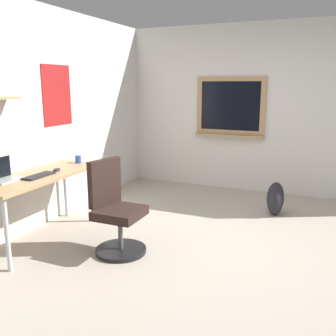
% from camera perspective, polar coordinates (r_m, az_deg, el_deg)
% --- Properties ---
extents(ground_plane, '(5.20, 5.20, 0.00)m').
position_cam_1_polar(ground_plane, '(3.96, 10.49, -12.78)').
color(ground_plane, '#ADA393').
rests_on(ground_plane, ground).
extents(wall_back, '(5.00, 0.30, 2.60)m').
position_cam_1_polar(wall_back, '(4.75, -19.18, 7.36)').
color(wall_back, silver).
rests_on(wall_back, ground).
extents(wall_right, '(0.22, 5.00, 2.60)m').
position_cam_1_polar(wall_right, '(6.01, 16.12, 8.51)').
color(wall_right, silver).
rests_on(wall_right, ground).
extents(desk, '(1.53, 0.59, 0.74)m').
position_cam_1_polar(desk, '(4.26, -19.05, -1.91)').
color(desk, tan).
rests_on(desk, ground).
extents(office_chair, '(0.52, 0.53, 0.95)m').
position_cam_1_polar(office_chair, '(3.85, -8.05, -6.84)').
color(office_chair, black).
rests_on(office_chair, ground).
extents(laptop, '(0.31, 0.21, 0.23)m').
position_cam_1_polar(laptop, '(4.10, -23.88, -1.02)').
color(laptop, '#ADAFB5').
rests_on(laptop, desk).
extents(keyboard, '(0.37, 0.13, 0.02)m').
position_cam_1_polar(keyboard, '(4.14, -19.09, -1.12)').
color(keyboard, black).
rests_on(keyboard, desk).
extents(computer_mouse, '(0.10, 0.06, 0.03)m').
position_cam_1_polar(computer_mouse, '(4.34, -16.63, -0.24)').
color(computer_mouse, '#262628').
rests_on(computer_mouse, desk).
extents(coffee_mug, '(0.08, 0.08, 0.09)m').
position_cam_1_polar(coffee_mug, '(4.72, -13.54, 1.31)').
color(coffee_mug, '#334CA5').
rests_on(coffee_mug, desk).
extents(backpack, '(0.32, 0.22, 0.44)m').
position_cam_1_polar(backpack, '(5.12, 16.06, -4.49)').
color(backpack, '#232328').
rests_on(backpack, ground).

